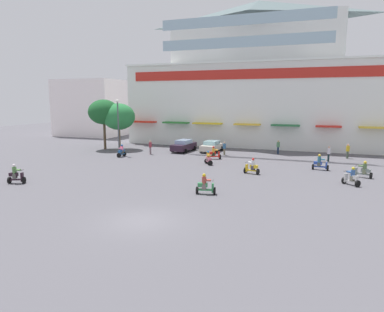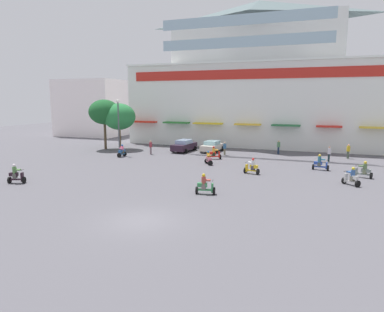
{
  "view_description": "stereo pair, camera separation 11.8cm",
  "coord_description": "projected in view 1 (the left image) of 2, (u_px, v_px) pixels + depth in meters",
  "views": [
    {
      "loc": [
        8.91,
        -16.3,
        6.71
      ],
      "look_at": [
        -1.91,
        13.4,
        1.47
      ],
      "focal_mm": 32.21,
      "sensor_mm": 36.0,
      "label": 1
    },
    {
      "loc": [
        9.02,
        -16.26,
        6.71
      ],
      "look_at": [
        -1.91,
        13.4,
        1.47
      ],
      "focal_mm": 32.21,
      "sensor_mm": 36.0,
      "label": 2
    }
  ],
  "objects": [
    {
      "name": "pedestrian_1",
      "position": [
        150.0,
        146.0,
        42.08
      ],
      "size": [
        0.5,
        0.5,
        1.71
      ],
      "color": "slate",
      "rests_on": "ground"
    },
    {
      "name": "parked_car_0",
      "position": [
        184.0,
        146.0,
        44.41
      ],
      "size": [
        2.59,
        4.54,
        1.53
      ],
      "color": "#2C1B2B",
      "rests_on": "ground"
    },
    {
      "name": "parked_car_1",
      "position": [
        212.0,
        146.0,
        44.19
      ],
      "size": [
        2.57,
        4.22,
        1.42
      ],
      "color": "beige",
      "rests_on": "ground"
    },
    {
      "name": "pedestrian_0",
      "position": [
        224.0,
        148.0,
        41.53
      ],
      "size": [
        0.46,
        0.46,
        1.62
      ],
      "color": "#777057",
      "rests_on": "ground"
    },
    {
      "name": "streetlamp_near",
      "position": [
        118.0,
        123.0,
        41.24
      ],
      "size": [
        0.4,
        0.4,
        6.65
      ],
      "color": "#474C51",
      "rests_on": "ground"
    },
    {
      "name": "scooter_rider_5",
      "position": [
        16.0,
        175.0,
        27.6
      ],
      "size": [
        1.4,
        0.96,
        1.59
      ],
      "color": "black",
      "rests_on": "ground"
    },
    {
      "name": "colonial_building",
      "position": [
        256.0,
        83.0,
        50.9
      ],
      "size": [
        36.58,
        15.92,
        20.69
      ],
      "color": "white",
      "rests_on": "ground"
    },
    {
      "name": "pedestrian_4",
      "position": [
        348.0,
        150.0,
        39.17
      ],
      "size": [
        0.45,
        0.45,
        1.67
      ],
      "color": "#434E3D",
      "rests_on": "ground"
    },
    {
      "name": "ground_plane",
      "position": [
        210.0,
        174.0,
        31.27
      ],
      "size": [
        128.0,
        128.0,
        0.0
      ],
      "primitive_type": "plane",
      "color": "#55535A"
    },
    {
      "name": "scooter_rider_4",
      "position": [
        363.0,
        171.0,
        29.66
      ],
      "size": [
        1.57,
        0.99,
        1.47
      ],
      "color": "black",
      "rests_on": "ground"
    },
    {
      "name": "scooter_rider_8",
      "position": [
        122.0,
        152.0,
        40.42
      ],
      "size": [
        0.52,
        1.34,
        1.46
      ],
      "color": "black",
      "rests_on": "ground"
    },
    {
      "name": "scooter_rider_1",
      "position": [
        205.0,
        186.0,
        24.5
      ],
      "size": [
        1.47,
        0.8,
        1.5
      ],
      "color": "black",
      "rests_on": "ground"
    },
    {
      "name": "pedestrian_2",
      "position": [
        329.0,
        153.0,
        37.18
      ],
      "size": [
        0.45,
        0.45,
        1.68
      ],
      "color": "#16292C",
      "rests_on": "ground"
    },
    {
      "name": "plaza_tree_0",
      "position": [
        119.0,
        117.0,
        45.77
      ],
      "size": [
        4.38,
        4.17,
        6.16
      ],
      "color": "brown",
      "rests_on": "ground"
    },
    {
      "name": "scooter_rider_6",
      "position": [
        214.0,
        154.0,
        38.79
      ],
      "size": [
        1.51,
        1.12,
        1.49
      ],
      "color": "black",
      "rests_on": "ground"
    },
    {
      "name": "scooter_rider_9",
      "position": [
        351.0,
        178.0,
        27.01
      ],
      "size": [
        1.36,
        1.34,
        1.49
      ],
      "color": "black",
      "rests_on": "ground"
    },
    {
      "name": "pedestrian_3",
      "position": [
        278.0,
        146.0,
        42.29
      ],
      "size": [
        0.53,
        0.53,
        1.69
      ],
      "color": "#192A42",
      "rests_on": "ground"
    },
    {
      "name": "scooter_rider_2",
      "position": [
        320.0,
        164.0,
        32.88
      ],
      "size": [
        1.54,
        0.72,
        1.53
      ],
      "color": "black",
      "rests_on": "ground"
    },
    {
      "name": "scooter_rider_3",
      "position": [
        208.0,
        159.0,
        35.62
      ],
      "size": [
        1.18,
        1.38,
        1.43
      ],
      "color": "black",
      "rests_on": "ground"
    },
    {
      "name": "scooter_rider_0",
      "position": [
        252.0,
        167.0,
        31.15
      ],
      "size": [
        1.46,
        0.83,
        1.49
      ],
      "color": "black",
      "rests_on": "ground"
    },
    {
      "name": "flank_building_left",
      "position": [
        93.0,
        108.0,
        64.22
      ],
      "size": [
        11.62,
        9.62,
        10.16
      ],
      "color": "white",
      "rests_on": "ground"
    },
    {
      "name": "plaza_tree_2",
      "position": [
        104.0,
        112.0,
        45.77
      ],
      "size": [
        4.01,
        4.2,
        6.66
      ],
      "color": "brown",
      "rests_on": "ground"
    }
  ]
}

